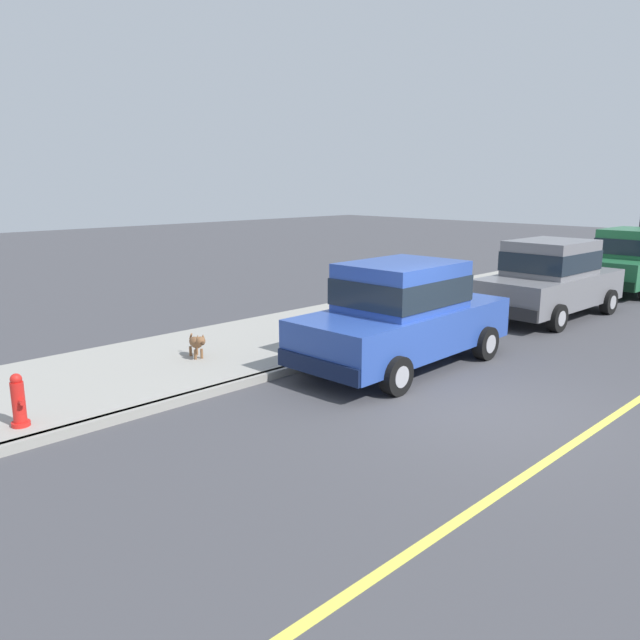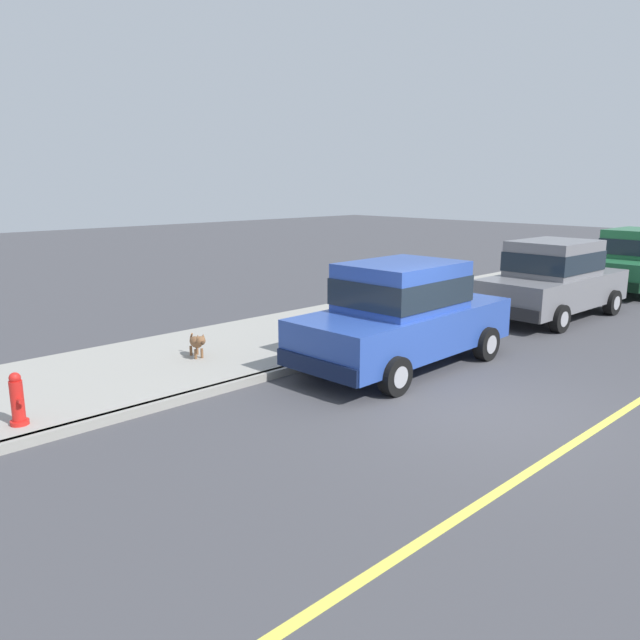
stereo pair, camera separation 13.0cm
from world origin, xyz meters
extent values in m
plane|color=#424247|center=(0.00, 0.00, 0.00)|extent=(80.00, 80.00, 0.00)
cube|color=gray|center=(-3.20, 0.00, 0.07)|extent=(0.16, 64.00, 0.14)
cube|color=#99968E|center=(-5.00, 0.00, 0.07)|extent=(3.60, 64.00, 0.14)
cube|color=#E0D64C|center=(1.60, 0.00, 0.00)|extent=(0.12, 57.60, 0.01)
cube|color=#28479E|center=(-2.13, 0.93, 0.70)|extent=(1.93, 4.55, 0.76)
cube|color=#28479E|center=(-2.12, 0.83, 1.50)|extent=(1.64, 2.14, 0.84)
cube|color=#19232D|center=(-2.12, 0.83, 1.44)|extent=(1.68, 2.19, 0.46)
cube|color=#0E1837|center=(-2.19, 3.13, 0.46)|extent=(1.77, 0.25, 0.28)
cube|color=#0E1837|center=(-2.06, -1.27, 0.46)|extent=(1.77, 0.25, 0.28)
cylinder|color=black|center=(-3.06, 2.30, 0.32)|extent=(0.24, 0.65, 0.64)
cylinder|color=#9E9EA3|center=(-3.06, 2.30, 0.32)|extent=(0.25, 0.36, 0.35)
cylinder|color=black|center=(-1.27, 2.35, 0.32)|extent=(0.24, 0.65, 0.64)
cylinder|color=#9E9EA3|center=(-1.27, 2.35, 0.32)|extent=(0.25, 0.36, 0.35)
cylinder|color=black|center=(-2.98, -0.49, 0.32)|extent=(0.24, 0.65, 0.64)
cylinder|color=#9E9EA3|center=(-2.98, -0.49, 0.32)|extent=(0.25, 0.36, 0.35)
cylinder|color=black|center=(-1.19, -0.44, 0.32)|extent=(0.24, 0.65, 0.64)
cylinder|color=#9E9EA3|center=(-1.19, -0.44, 0.32)|extent=(0.25, 0.36, 0.35)
cube|color=#EAEACC|center=(-2.75, 3.15, 0.81)|extent=(0.28, 0.09, 0.14)
cube|color=#EAEACC|center=(-1.63, 3.18, 0.81)|extent=(0.28, 0.09, 0.14)
cube|color=slate|center=(-2.19, 6.89, 0.70)|extent=(1.89, 4.54, 0.76)
cube|color=slate|center=(-2.19, 6.79, 1.50)|extent=(1.63, 2.13, 0.84)
cube|color=#19232D|center=(-2.19, 6.79, 1.44)|extent=(1.66, 2.17, 0.46)
cube|color=#252527|center=(-2.14, 9.09, 0.46)|extent=(1.77, 0.24, 0.28)
cube|color=#252527|center=(-2.23, 4.69, 0.46)|extent=(1.77, 0.24, 0.28)
cylinder|color=black|center=(-3.06, 8.31, 0.32)|extent=(0.23, 0.64, 0.64)
cylinder|color=#9E9EA3|center=(-3.06, 8.31, 0.32)|extent=(0.25, 0.36, 0.35)
cylinder|color=black|center=(-1.26, 8.27, 0.32)|extent=(0.23, 0.64, 0.64)
cylinder|color=#9E9EA3|center=(-1.26, 8.27, 0.32)|extent=(0.25, 0.36, 0.35)
cylinder|color=black|center=(-3.12, 5.52, 0.32)|extent=(0.23, 0.64, 0.64)
cylinder|color=#9E9EA3|center=(-3.12, 5.52, 0.32)|extent=(0.25, 0.36, 0.35)
cylinder|color=black|center=(-1.32, 5.48, 0.32)|extent=(0.23, 0.64, 0.64)
cylinder|color=#9E9EA3|center=(-1.32, 5.48, 0.32)|extent=(0.25, 0.36, 0.35)
cube|color=#EAEACC|center=(-2.70, 9.13, 0.81)|extent=(0.28, 0.09, 0.14)
cube|color=#EAEACC|center=(-1.58, 9.11, 0.81)|extent=(0.28, 0.09, 0.14)
cube|color=#23663D|center=(-2.13, 12.39, 0.70)|extent=(1.86, 4.52, 0.76)
cube|color=#23663D|center=(-2.13, 12.29, 1.50)|extent=(1.61, 2.12, 0.84)
cube|color=#19232D|center=(-2.13, 12.29, 1.44)|extent=(1.65, 2.16, 0.46)
cube|color=black|center=(-2.15, 10.19, 0.46)|extent=(1.77, 0.22, 0.28)
cylinder|color=black|center=(-3.01, 13.79, 0.32)|extent=(0.23, 0.64, 0.64)
cylinder|color=#9E9EA3|center=(-3.01, 13.79, 0.32)|extent=(0.24, 0.35, 0.35)
cylinder|color=black|center=(-3.04, 11.00, 0.32)|extent=(0.23, 0.64, 0.64)
cylinder|color=#9E9EA3|center=(-3.04, 11.00, 0.32)|extent=(0.24, 0.35, 0.35)
ellipsoid|color=brown|center=(-4.83, -1.77, 0.42)|extent=(0.48, 0.30, 0.20)
cylinder|color=brown|center=(-4.68, -1.75, 0.23)|extent=(0.05, 0.05, 0.18)
cylinder|color=brown|center=(-4.71, -1.86, 0.23)|extent=(0.05, 0.05, 0.18)
cylinder|color=brown|center=(-4.95, -1.68, 0.23)|extent=(0.05, 0.05, 0.18)
cylinder|color=brown|center=(-4.98, -1.80, 0.23)|extent=(0.05, 0.05, 0.18)
sphere|color=brown|center=(-4.55, -1.84, 0.51)|extent=(0.17, 0.17, 0.17)
ellipsoid|color=#432C1C|center=(-4.46, -1.86, 0.49)|extent=(0.12, 0.09, 0.06)
cone|color=brown|center=(-4.55, -1.79, 0.59)|extent=(0.06, 0.06, 0.07)
cone|color=brown|center=(-4.57, -1.89, 0.59)|extent=(0.06, 0.06, 0.07)
cylinder|color=brown|center=(-5.08, -1.71, 0.48)|extent=(0.12, 0.06, 0.13)
cylinder|color=red|center=(-3.65, -5.27, 0.17)|extent=(0.24, 0.24, 0.06)
cylinder|color=red|center=(-3.65, -5.27, 0.47)|extent=(0.17, 0.17, 0.55)
sphere|color=red|center=(-3.65, -5.27, 0.79)|extent=(0.15, 0.15, 0.15)
cylinder|color=red|center=(-3.77, -5.27, 0.50)|extent=(0.10, 0.07, 0.07)
cylinder|color=red|center=(-3.53, -5.27, 0.50)|extent=(0.10, 0.07, 0.07)
camera|label=1|loc=(4.58, -7.75, 3.29)|focal=34.40mm
camera|label=2|loc=(4.67, -7.66, 3.29)|focal=34.40mm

